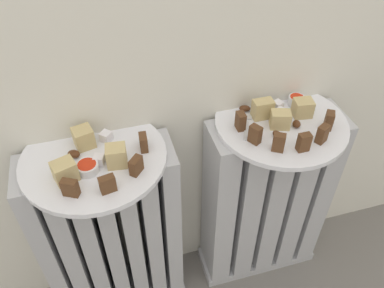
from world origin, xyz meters
name	(u,v)px	position (x,y,z in m)	size (l,w,h in m)	color
radiator_left	(113,238)	(-0.22, 0.28, 0.28)	(0.36, 0.13, 0.57)	#B2B2B7
radiator_right	(265,203)	(0.22, 0.28, 0.28)	(0.36, 0.13, 0.57)	#B2B2B7
plate_left	(94,158)	(-0.22, 0.28, 0.57)	(0.31, 0.31, 0.01)	white
plate_right	(281,123)	(0.22, 0.28, 0.57)	(0.31, 0.31, 0.01)	white
dark_cake_slice_left_0	(70,188)	(-0.27, 0.18, 0.60)	(0.03, 0.02, 0.04)	#56351E
dark_cake_slice_left_1	(108,184)	(-0.20, 0.17, 0.60)	(0.03, 0.02, 0.04)	#56351E
dark_cake_slice_left_2	(136,166)	(-0.14, 0.21, 0.60)	(0.03, 0.02, 0.04)	#56351E
dark_cake_slice_left_3	(143,142)	(-0.11, 0.27, 0.60)	(0.03, 0.02, 0.04)	#56351E
marble_cake_slice_left_0	(116,156)	(-0.17, 0.24, 0.60)	(0.04, 0.04, 0.05)	tan
marble_cake_slice_left_1	(65,171)	(-0.27, 0.23, 0.60)	(0.04, 0.04, 0.04)	tan
marble_cake_slice_left_2	(84,138)	(-0.23, 0.32, 0.60)	(0.04, 0.04, 0.04)	tan
turkish_delight_left_0	(99,160)	(-0.21, 0.25, 0.59)	(0.02, 0.02, 0.02)	white
turkish_delight_left_1	(106,136)	(-0.18, 0.32, 0.59)	(0.02, 0.02, 0.02)	white
medjool_date_left_0	(74,154)	(-0.26, 0.29, 0.59)	(0.03, 0.02, 0.02)	#4C2814
medjool_date_left_1	(70,131)	(-0.26, 0.37, 0.59)	(0.03, 0.02, 0.02)	#4C2814
jam_bowl_left	(87,167)	(-0.23, 0.24, 0.59)	(0.05, 0.05, 0.02)	white
dark_cake_slice_right_0	(241,121)	(0.11, 0.28, 0.60)	(0.03, 0.02, 0.04)	#56351E
dark_cake_slice_right_1	(255,134)	(0.13, 0.23, 0.60)	(0.03, 0.02, 0.04)	#56351E
dark_cake_slice_right_2	(279,143)	(0.16, 0.19, 0.60)	(0.03, 0.02, 0.04)	#56351E
dark_cake_slice_right_3	(304,142)	(0.22, 0.18, 0.60)	(0.03, 0.02, 0.04)	#56351E
dark_cake_slice_right_4	(322,134)	(0.27, 0.19, 0.60)	(0.03, 0.02, 0.04)	#56351E
dark_cake_slice_right_5	(329,120)	(0.31, 0.23, 0.60)	(0.03, 0.02, 0.04)	#56351E
marble_cake_slice_right_0	(280,120)	(0.20, 0.26, 0.60)	(0.04, 0.03, 0.04)	tan
marble_cake_slice_right_1	(263,109)	(0.18, 0.31, 0.60)	(0.05, 0.03, 0.05)	tan
marble_cake_slice_right_2	(303,108)	(0.27, 0.29, 0.60)	(0.04, 0.04, 0.04)	tan
turkish_delight_right_0	(280,114)	(0.22, 0.29, 0.59)	(0.02, 0.02, 0.02)	white
turkish_delight_right_1	(266,104)	(0.20, 0.33, 0.59)	(0.02, 0.02, 0.02)	white
turkish_delight_right_2	(278,105)	(0.23, 0.32, 0.59)	(0.02, 0.02, 0.02)	white
medjool_date_right_0	(277,134)	(0.18, 0.23, 0.59)	(0.02, 0.01, 0.02)	#4C2814
medjool_date_right_1	(245,108)	(0.15, 0.34, 0.59)	(0.03, 0.02, 0.01)	#4C2814
medjool_date_right_2	(256,132)	(0.14, 0.25, 0.59)	(0.03, 0.02, 0.02)	#4C2814
medjool_date_right_3	(297,124)	(0.24, 0.25, 0.59)	(0.02, 0.02, 0.01)	#4C2814
jam_bowl_right	(296,100)	(0.28, 0.33, 0.59)	(0.04, 0.04, 0.02)	white
fork	(247,124)	(0.13, 0.29, 0.58)	(0.06, 0.09, 0.00)	silver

